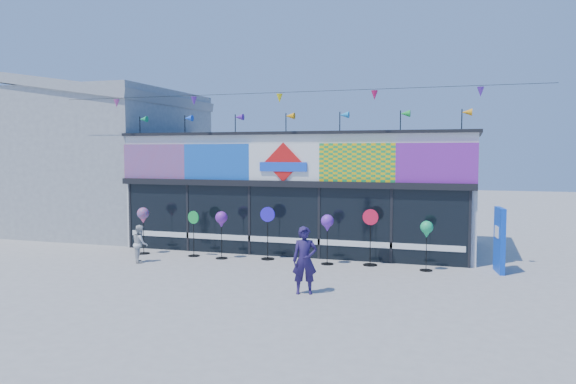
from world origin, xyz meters
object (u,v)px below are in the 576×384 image
at_px(adult_man, 305,260).
at_px(spinner_4, 327,225).
at_px(spinner_1, 194,232).
at_px(child, 140,244).
at_px(spinner_2, 221,221).
at_px(spinner_0, 143,217).
at_px(blue_sign, 499,240).
at_px(spinner_6, 427,231).
at_px(spinner_5, 370,236).
at_px(spinner_3, 268,232).

bearing_deg(adult_man, spinner_4, 76.69).
xyz_separation_m(spinner_1, child, (-1.13, -1.40, -0.21)).
bearing_deg(spinner_2, child, -149.22).
height_order(spinner_2, child, spinner_2).
distance_m(spinner_0, spinner_1, 1.87).
bearing_deg(spinner_1, child, -128.73).
height_order(blue_sign, adult_man, blue_sign).
distance_m(spinner_4, spinner_6, 2.95).
height_order(blue_sign, spinner_2, blue_sign).
bearing_deg(spinner_4, spinner_6, -0.54).
bearing_deg(spinner_5, adult_man, -103.36).
relative_size(spinner_5, spinner_6, 1.18).
relative_size(spinner_0, spinner_6, 1.08).
distance_m(blue_sign, spinner_6, 2.05).
bearing_deg(spinner_4, child, -165.63).
distance_m(spinner_2, spinner_5, 4.76).
bearing_deg(spinner_3, spinner_4, -5.46).
distance_m(blue_sign, spinner_5, 3.66).
bearing_deg(blue_sign, spinner_1, 173.22).
xyz_separation_m(spinner_4, spinner_5, (1.28, 0.25, -0.32)).
bearing_deg(spinner_5, spinner_3, -179.06).
relative_size(spinner_2, adult_man, 0.94).
xyz_separation_m(blue_sign, spinner_3, (-6.94, -0.21, -0.04)).
bearing_deg(spinner_3, spinner_6, -2.54).
bearing_deg(adult_man, child, 141.00).
bearing_deg(spinner_3, spinner_2, -166.91).
distance_m(spinner_1, spinner_5, 5.80).
distance_m(spinner_2, spinner_4, 3.46).
height_order(spinner_0, adult_man, adult_man).
distance_m(spinner_1, spinner_3, 2.52).
bearing_deg(spinner_0, spinner_4, 1.59).
xyz_separation_m(spinner_2, spinner_3, (1.46, 0.34, -0.33)).
bearing_deg(adult_man, spinner_1, 124.64).
height_order(spinner_6, adult_man, adult_man).
bearing_deg(spinner_5, spinner_6, -9.30).
xyz_separation_m(spinner_0, spinner_6, (9.27, 0.15, -0.09)).
height_order(spinner_0, child, spinner_0).
xyz_separation_m(spinner_2, spinner_6, (6.41, 0.12, -0.06)).
height_order(spinner_0, spinner_2, spinner_0).
relative_size(spinner_3, spinner_5, 0.98).
xyz_separation_m(spinner_1, spinner_2, (1.05, -0.11, 0.43)).
xyz_separation_m(blue_sign, spinner_6, (-1.99, -0.43, 0.23)).
height_order(spinner_4, child, spinner_4).
bearing_deg(spinner_3, child, -155.76).
xyz_separation_m(adult_man, child, (-5.99, 2.20, -0.24)).
bearing_deg(blue_sign, spinner_6, -177.23).
xyz_separation_m(spinner_0, spinner_4, (6.32, 0.18, -0.03)).
height_order(spinner_1, child, spinner_1).
distance_m(spinner_2, spinner_6, 6.41).
relative_size(spinner_1, spinner_6, 1.03).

